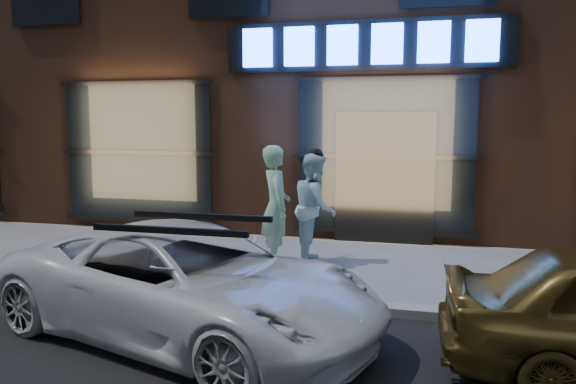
% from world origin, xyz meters
% --- Properties ---
extents(ground, '(90.00, 90.00, 0.00)m').
position_xyz_m(ground, '(0.00, 0.00, 0.00)').
color(ground, slate).
rests_on(ground, ground).
extents(curb, '(60.00, 0.25, 0.12)m').
position_xyz_m(curb, '(0.00, 0.00, 0.06)').
color(curb, gray).
rests_on(curb, ground).
extents(storefront_building, '(30.20, 8.28, 10.30)m').
position_xyz_m(storefront_building, '(-0.00, 7.99, 5.15)').
color(storefront_building, '#54301E').
rests_on(storefront_building, ground).
extents(man_bowtie, '(0.70, 0.81, 1.88)m').
position_xyz_m(man_bowtie, '(-1.49, 1.82, 0.94)').
color(man_bowtie, '#A9DEBF').
rests_on(man_bowtie, ground).
extents(man_cap, '(0.83, 0.97, 1.75)m').
position_xyz_m(man_cap, '(-0.97, 2.29, 0.87)').
color(man_cap, white).
rests_on(man_cap, ground).
extents(white_suv, '(4.62, 3.14, 1.17)m').
position_xyz_m(white_suv, '(-1.61, -1.20, 0.59)').
color(white_suv, white).
rests_on(white_suv, ground).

